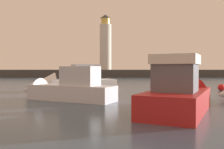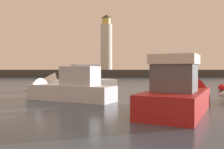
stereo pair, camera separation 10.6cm
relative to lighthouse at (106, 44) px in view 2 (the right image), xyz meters
name	(u,v)px [view 2 (the right image)]	position (x,y,z in m)	size (l,w,h in m)	color
ground_plane	(117,85)	(1.96, -34.68, -9.47)	(220.00, 220.00, 0.00)	#384C60
breakwater	(113,73)	(1.96, 0.00, -8.44)	(83.39, 6.47, 2.07)	#423F3D
lighthouse	(106,44)	(0.00, 0.00, 0.00)	(3.28, 3.28, 15.63)	silver
motorboat_1	(182,94)	(5.08, -56.27, -8.62)	(6.18, 8.79, 3.63)	#B21E1E
motorboat_2	(62,89)	(-2.61, -52.02, -8.67)	(8.03, 5.38, 2.83)	silver
motorboat_3	(70,83)	(-3.21, -44.48, -8.62)	(9.14, 5.71, 3.42)	white
mooring_buoy	(222,87)	(12.62, -44.74, -9.12)	(0.71, 0.71, 0.71)	red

